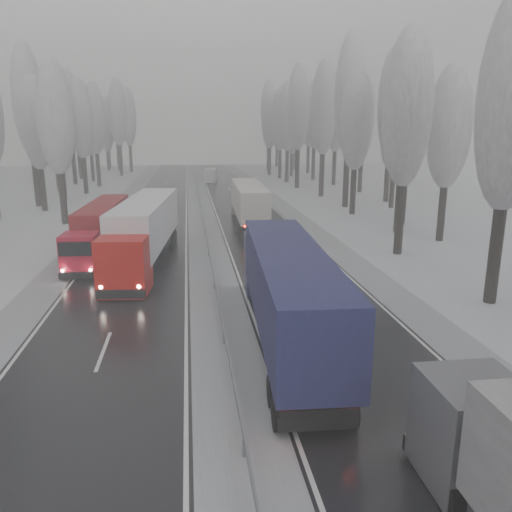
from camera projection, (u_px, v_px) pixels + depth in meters
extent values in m
cube|color=black|center=(273.00, 248.00, 40.25)|extent=(7.50, 200.00, 0.03)
cube|color=black|center=(140.00, 253.00, 38.88)|extent=(7.50, 200.00, 0.03)
cube|color=#ADB0B5|center=(208.00, 250.00, 39.56)|extent=(3.00, 200.00, 0.04)
cube|color=#ADB0B5|center=(332.00, 246.00, 40.89)|extent=(2.40, 200.00, 0.04)
cube|color=#ADB0B5|center=(75.00, 255.00, 38.23)|extent=(2.40, 200.00, 0.04)
cube|color=slate|center=(208.00, 243.00, 39.42)|extent=(0.06, 200.00, 0.32)
cube|color=slate|center=(209.00, 253.00, 37.57)|extent=(0.12, 0.12, 0.60)
cube|color=slate|center=(199.00, 197.00, 68.31)|extent=(0.12, 0.12, 0.60)
cylinder|color=black|center=(495.00, 253.00, 27.07)|extent=(0.68, 0.68, 5.60)
cylinder|color=black|center=(400.00, 218.00, 37.92)|extent=(0.68, 0.68, 5.62)
ellipsoid|color=gray|center=(408.00, 108.00, 35.94)|extent=(3.60, 3.60, 11.48)
cylinder|color=black|center=(442.00, 212.00, 42.56)|extent=(0.64, 0.64, 4.94)
ellipsoid|color=gray|center=(450.00, 127.00, 40.83)|extent=(3.60, 3.60, 10.09)
cylinder|color=black|center=(398.00, 204.00, 46.21)|extent=(0.66, 0.66, 5.32)
ellipsoid|color=gray|center=(404.00, 119.00, 44.34)|extent=(3.60, 3.60, 10.88)
cylinder|color=black|center=(404.00, 193.00, 50.22)|extent=(0.72, 0.72, 6.31)
ellipsoid|color=gray|center=(410.00, 99.00, 48.00)|extent=(3.60, 3.60, 12.90)
cylinder|color=black|center=(353.00, 190.00, 56.11)|extent=(0.67, 0.67, 5.38)
ellipsoid|color=gray|center=(356.00, 120.00, 54.22)|extent=(3.60, 3.60, 10.98)
cylinder|color=black|center=(392.00, 189.00, 60.87)|extent=(0.62, 0.62, 4.59)
ellipsoid|color=gray|center=(396.00, 134.00, 59.25)|extent=(3.60, 3.60, 9.39)
cylinder|color=black|center=(346.00, 179.00, 61.23)|extent=(0.76, 0.76, 6.95)
ellipsoid|color=gray|center=(350.00, 94.00, 58.79)|extent=(3.60, 3.60, 14.19)
cylinder|color=black|center=(387.00, 177.00, 66.02)|extent=(0.74, 0.74, 6.59)
ellipsoid|color=gray|center=(392.00, 102.00, 63.71)|extent=(3.60, 3.60, 13.46)
cylinder|color=black|center=(322.00, 174.00, 71.11)|extent=(0.72, 0.72, 6.37)
ellipsoid|color=gray|center=(324.00, 108.00, 68.87)|extent=(3.60, 3.60, 13.01)
cylinder|color=black|center=(360.00, 173.00, 75.93)|extent=(0.70, 0.70, 5.97)
ellipsoid|color=gray|center=(363.00, 114.00, 73.83)|extent=(3.60, 3.60, 12.20)
cylinder|color=black|center=(297.00, 168.00, 81.17)|extent=(0.74, 0.74, 6.65)
ellipsoid|color=gray|center=(298.00, 107.00, 78.84)|extent=(3.60, 3.60, 13.59)
cylinder|color=black|center=(334.00, 167.00, 86.04)|extent=(0.71, 0.71, 6.14)
ellipsoid|color=gray|center=(336.00, 114.00, 83.88)|extent=(3.60, 3.60, 12.54)
cylinder|color=black|center=(287.00, 165.00, 90.64)|extent=(0.71, 0.71, 6.05)
ellipsoid|color=gray|center=(288.00, 116.00, 88.51)|extent=(3.60, 3.60, 12.37)
cylinder|color=black|center=(313.00, 163.00, 95.22)|extent=(0.72, 0.72, 6.30)
ellipsoid|color=gray|center=(315.00, 114.00, 93.01)|extent=(3.60, 3.60, 12.87)
cylinder|color=black|center=(280.00, 163.00, 97.88)|extent=(0.70, 0.70, 5.88)
ellipsoid|color=gray|center=(280.00, 119.00, 95.82)|extent=(3.60, 3.60, 12.00)
cylinder|color=black|center=(291.00, 164.00, 102.26)|extent=(0.64, 0.64, 4.86)
ellipsoid|color=gray|center=(292.00, 129.00, 100.55)|extent=(3.60, 3.60, 9.92)
cylinder|color=black|center=(270.00, 161.00, 104.58)|extent=(0.70, 0.70, 5.98)
ellipsoid|color=gray|center=(270.00, 119.00, 102.48)|extent=(3.60, 3.60, 12.21)
cylinder|color=black|center=(308.00, 159.00, 109.60)|extent=(0.71, 0.71, 6.19)
ellipsoid|color=gray|center=(309.00, 117.00, 107.42)|extent=(3.60, 3.60, 12.64)
cylinder|color=black|center=(268.00, 156.00, 114.10)|extent=(0.75, 0.75, 6.86)
ellipsoid|color=gray|center=(269.00, 112.00, 111.69)|extent=(3.60, 3.60, 14.01)
cylinder|color=black|center=(294.00, 158.00, 119.01)|extent=(0.68, 0.68, 5.55)
ellipsoid|color=gray|center=(295.00, 124.00, 117.06)|extent=(3.60, 3.60, 11.33)
cylinder|color=black|center=(268.00, 156.00, 124.56)|extent=(0.71, 0.71, 6.09)
ellipsoid|color=gray|center=(268.00, 119.00, 122.42)|extent=(3.60, 3.60, 12.45)
cylinder|color=black|center=(277.00, 156.00, 128.84)|extent=(0.67, 0.67, 5.49)
ellipsoid|color=gray|center=(277.00, 125.00, 126.92)|extent=(3.60, 3.60, 11.21)
cylinder|color=black|center=(63.00, 197.00, 50.27)|extent=(0.67, 0.67, 5.44)
ellipsoid|color=gray|center=(55.00, 117.00, 48.36)|extent=(3.60, 3.60, 11.11)
cylinder|color=black|center=(43.00, 189.00, 58.36)|extent=(0.66, 0.66, 5.23)
ellipsoid|color=gray|center=(36.00, 123.00, 56.53)|extent=(3.60, 3.60, 10.68)
cylinder|color=black|center=(36.00, 180.00, 61.80)|extent=(0.74, 0.74, 6.60)
ellipsoid|color=gray|center=(28.00, 100.00, 59.48)|extent=(3.60, 3.60, 13.49)
cylinder|color=black|center=(63.00, 181.00, 67.64)|extent=(0.65, 0.65, 5.16)
ellipsoid|color=gray|center=(58.00, 125.00, 65.82)|extent=(3.60, 3.60, 10.54)
cylinder|color=black|center=(60.00, 176.00, 71.22)|extent=(0.69, 0.69, 5.79)
ellipsoid|color=gray|center=(54.00, 116.00, 69.18)|extent=(3.60, 3.60, 11.84)
cylinder|color=black|center=(85.00, 175.00, 74.28)|extent=(0.68, 0.68, 5.64)
ellipsoid|color=gray|center=(80.00, 119.00, 72.29)|extent=(3.60, 3.60, 11.53)
cylinder|color=black|center=(58.00, 170.00, 77.38)|extent=(0.73, 0.73, 6.56)
ellipsoid|color=gray|center=(51.00, 107.00, 75.07)|extent=(3.60, 3.60, 13.40)
cylinder|color=black|center=(98.00, 169.00, 83.97)|extent=(0.69, 0.69, 5.79)
ellipsoid|color=gray|center=(94.00, 118.00, 81.94)|extent=(3.60, 3.60, 11.84)
cylinder|color=black|center=(74.00, 165.00, 87.09)|extent=(0.74, 0.74, 6.65)
ellipsoid|color=gray|center=(69.00, 108.00, 84.76)|extent=(3.60, 3.60, 13.58)
cylinder|color=black|center=(92.00, 167.00, 92.69)|extent=(0.65, 0.65, 5.12)
ellipsoid|color=gray|center=(89.00, 127.00, 90.89)|extent=(3.60, 3.60, 10.46)
cylinder|color=black|center=(81.00, 164.00, 96.07)|extent=(0.69, 0.69, 5.84)
ellipsoid|color=gray|center=(77.00, 119.00, 94.02)|extent=(3.60, 3.60, 11.92)
cylinder|color=black|center=(121.00, 159.00, 103.37)|extent=(0.74, 0.74, 6.67)
ellipsoid|color=gray|center=(118.00, 112.00, 101.03)|extent=(3.60, 3.60, 13.63)
cylinder|color=black|center=(79.00, 160.00, 106.07)|extent=(0.72, 0.72, 6.31)
ellipsoid|color=gray|center=(75.00, 116.00, 103.85)|extent=(3.60, 3.60, 12.88)
cylinder|color=black|center=(131.00, 158.00, 112.57)|extent=(0.72, 0.72, 6.29)
ellipsoid|color=gray|center=(128.00, 117.00, 110.36)|extent=(3.60, 3.60, 12.84)
cylinder|color=black|center=(108.00, 160.00, 115.86)|extent=(0.64, 0.64, 4.86)
ellipsoid|color=gray|center=(106.00, 129.00, 114.15)|extent=(3.60, 3.60, 9.92)
cylinder|color=black|center=(119.00, 156.00, 118.40)|extent=(0.74, 0.74, 6.63)
ellipsoid|color=gray|center=(116.00, 114.00, 116.07)|extent=(3.60, 3.60, 13.54)
cylinder|color=black|center=(109.00, 157.00, 121.99)|extent=(0.69, 0.69, 5.79)
ellipsoid|color=gray|center=(107.00, 122.00, 119.96)|extent=(3.60, 3.60, 11.82)
cube|color=#4F5055|center=(476.00, 436.00, 12.92)|extent=(2.44, 2.54, 2.90)
cube|color=black|center=(455.00, 390.00, 13.91)|extent=(2.22, 0.12, 0.97)
cube|color=black|center=(447.00, 445.00, 14.46)|extent=(2.42, 0.18, 0.48)
cylinder|color=black|center=(450.00, 497.00, 12.32)|extent=(0.35, 1.01, 1.00)
sphere|color=white|center=(418.00, 435.00, 14.28)|extent=(0.21, 0.21, 0.21)
sphere|color=white|center=(478.00, 430.00, 14.50)|extent=(0.21, 0.21, 0.21)
cube|color=#202450|center=(268.00, 261.00, 29.44)|extent=(2.89, 2.99, 3.28)
cube|color=black|center=(266.00, 243.00, 30.58)|extent=(2.52, 0.25, 1.09)
cube|color=black|center=(265.00, 275.00, 31.19)|extent=(2.74, 0.31, 0.55)
cube|color=#18163E|center=(289.00, 286.00, 20.92)|extent=(3.56, 14.35, 3.06)
cube|color=black|center=(323.00, 437.00, 14.57)|extent=(2.52, 0.27, 0.49)
cube|color=black|center=(304.00, 377.00, 17.63)|extent=(2.73, 6.14, 0.49)
cube|color=black|center=(319.00, 431.00, 15.21)|extent=(2.52, 0.20, 0.66)
cylinder|color=black|center=(250.00, 286.00, 28.81)|extent=(0.44, 1.16, 1.14)
cylinder|color=black|center=(289.00, 285.00, 28.99)|extent=(0.44, 1.16, 1.14)
cylinder|color=black|center=(274.00, 391.00, 17.18)|extent=(0.44, 1.16, 1.14)
cylinder|color=black|center=(339.00, 388.00, 17.36)|extent=(0.44, 1.16, 1.14)
cylinder|color=black|center=(279.00, 414.00, 15.81)|extent=(0.44, 1.16, 1.14)
cylinder|color=black|center=(350.00, 410.00, 15.99)|extent=(0.44, 1.16, 1.14)
sphere|color=#FF0C05|center=(289.00, 413.00, 14.20)|extent=(0.22, 0.22, 0.22)
sphere|color=#FF0C05|center=(361.00, 410.00, 14.36)|extent=(0.22, 0.22, 0.22)
sphere|color=white|center=(249.00, 268.00, 31.04)|extent=(0.24, 0.24, 0.24)
sphere|color=white|center=(282.00, 268.00, 31.20)|extent=(0.24, 0.24, 0.24)
cube|color=#AFA99B|center=(243.00, 199.00, 56.23)|extent=(2.64, 2.74, 3.07)
cube|color=black|center=(242.00, 192.00, 57.29)|extent=(2.36, 0.18, 1.02)
cube|color=black|center=(242.00, 208.00, 57.87)|extent=(2.56, 0.23, 0.51)
cube|color=#B6B2A3|center=(249.00, 199.00, 48.28)|extent=(3.02, 13.38, 2.87)
cube|color=black|center=(256.00, 236.00, 42.35)|extent=(2.36, 0.20, 0.46)
cube|color=black|center=(253.00, 227.00, 45.21)|extent=(2.43, 5.70, 0.46)
cube|color=black|center=(256.00, 237.00, 42.95)|extent=(2.35, 0.13, 0.61)
cylinder|color=black|center=(234.00, 211.00, 55.62)|extent=(0.39, 1.07, 1.06)
cylinder|color=black|center=(253.00, 210.00, 55.84)|extent=(0.39, 1.07, 1.06)
cylinder|color=black|center=(241.00, 230.00, 44.77)|extent=(0.39, 1.07, 1.06)
cylinder|color=black|center=(265.00, 230.00, 44.99)|extent=(0.39, 1.07, 1.06)
cylinder|color=black|center=(242.00, 233.00, 43.49)|extent=(0.39, 1.07, 1.06)
cylinder|color=black|center=(267.00, 233.00, 43.70)|extent=(0.39, 1.07, 1.06)
sphere|color=#FF0C05|center=(245.00, 227.00, 41.99)|extent=(0.20, 0.20, 0.20)
sphere|color=#FF0C05|center=(268.00, 226.00, 42.18)|extent=(0.20, 0.20, 0.20)
sphere|color=white|center=(233.00, 205.00, 57.70)|extent=(0.23, 0.23, 0.23)
sphere|color=white|center=(250.00, 205.00, 57.90)|extent=(0.23, 0.23, 0.23)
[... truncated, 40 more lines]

